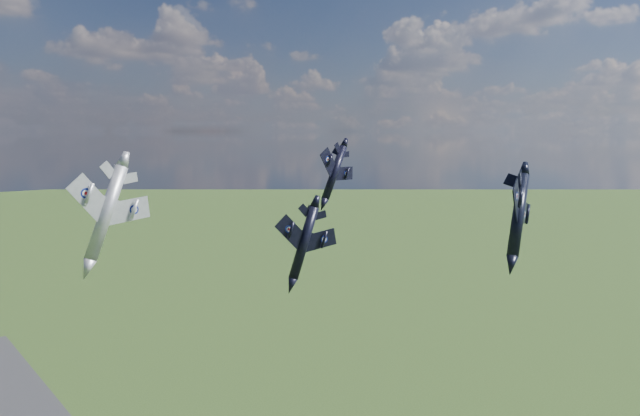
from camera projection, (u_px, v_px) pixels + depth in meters
jet_lead_navy at (304, 243)px, 83.32m from camera, size 12.87×15.55×5.79m
jet_right_navy at (518, 215)px, 77.51m from camera, size 16.05×18.15×7.75m
jet_high_navy at (334, 173)px, 106.51m from camera, size 12.15×15.19×7.18m
jet_left_silver at (106, 213)px, 72.71m from camera, size 13.24×16.85×7.26m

